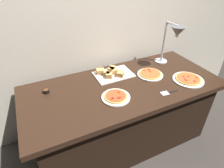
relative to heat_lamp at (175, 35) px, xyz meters
The scene contains 10 objects.
ground_plane 1.29m from the heat_lamp, behind, with size 8.00×8.00×0.00m, color #38332D.
back_wall 0.74m from the heat_lamp, 147.96° to the left, with size 4.40×0.04×2.40m, color beige.
buffet_table 0.97m from the heat_lamp, behind, with size 1.90×0.84×0.76m.
heat_lamp is the anchor object (origin of this frame).
pizza_plate_front 0.46m from the heat_lamp, 91.83° to the right, with size 0.30×0.30×0.03m.
pizza_plate_center 0.89m from the heat_lamp, 162.26° to the right, with size 0.25×0.25×0.03m.
pizza_plate_raised_stand 0.46m from the heat_lamp, 168.05° to the right, with size 0.26×0.26×0.03m.
sandwich_platter 0.74m from the heat_lamp, behind, with size 0.38×0.26×0.06m.
sauce_cup_near 1.36m from the heat_lamp, behind, with size 0.06×0.06×0.03m.
serving_spatula 0.61m from the heat_lamp, 129.30° to the right, with size 0.17×0.06×0.01m.
Camera 1 is at (-0.74, -1.29, 1.78)m, focal length 30.26 mm.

